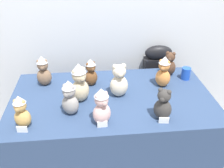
# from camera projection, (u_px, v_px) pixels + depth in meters

# --- Properties ---
(wall_back) EXTENTS (7.00, 0.08, 2.60)m
(wall_back) POSITION_uv_depth(u_px,v_px,m) (105.00, 10.00, 2.36)
(wall_back) COLOR silver
(wall_back) RESTS_ON ground_plane
(display_table) EXTENTS (1.64, 0.91, 0.78)m
(display_table) POSITION_uv_depth(u_px,v_px,m) (112.00, 133.00, 2.22)
(display_table) COLOR navy
(display_table) RESTS_ON ground_plane
(instrument_case) EXTENTS (0.28, 0.13, 0.97)m
(instrument_case) POSITION_uv_depth(u_px,v_px,m) (155.00, 87.00, 2.72)
(instrument_case) COLOR black
(instrument_case) RESTS_ON ground_plane
(teddy_bear_charcoal) EXTENTS (0.16, 0.16, 0.25)m
(teddy_bear_charcoal) POSITION_uv_depth(u_px,v_px,m) (163.00, 105.00, 1.72)
(teddy_bear_charcoal) COLOR #383533
(teddy_bear_charcoal) RESTS_ON display_table
(teddy_bear_cream) EXTENTS (0.16, 0.14, 0.29)m
(teddy_bear_cream) POSITION_uv_depth(u_px,v_px,m) (119.00, 81.00, 1.97)
(teddy_bear_cream) COLOR beige
(teddy_bear_cream) RESTS_ON display_table
(teddy_bear_chestnut) EXTENTS (0.14, 0.14, 0.25)m
(teddy_bear_chestnut) POSITION_uv_depth(u_px,v_px,m) (91.00, 72.00, 2.12)
(teddy_bear_chestnut) COLOR brown
(teddy_bear_chestnut) RESTS_ON display_table
(teddy_bear_mocha) EXTENTS (0.13, 0.11, 0.27)m
(teddy_bear_mocha) POSITION_uv_depth(u_px,v_px,m) (43.00, 71.00, 2.12)
(teddy_bear_mocha) COLOR #7F6047
(teddy_bear_mocha) RESTS_ON display_table
(teddy_bear_ash) EXTENTS (0.16, 0.15, 0.28)m
(teddy_bear_ash) POSITION_uv_depth(u_px,v_px,m) (70.00, 98.00, 1.76)
(teddy_bear_ash) COLOR gray
(teddy_bear_ash) RESTS_ON display_table
(teddy_bear_cocoa) EXTENTS (0.15, 0.14, 0.23)m
(teddy_bear_cocoa) POSITION_uv_depth(u_px,v_px,m) (169.00, 64.00, 2.28)
(teddy_bear_cocoa) COLOR #4C3323
(teddy_bear_cocoa) RESTS_ON display_table
(teddy_bear_blush) EXTENTS (0.16, 0.16, 0.28)m
(teddy_bear_blush) POSITION_uv_depth(u_px,v_px,m) (102.00, 107.00, 1.67)
(teddy_bear_blush) COLOR beige
(teddy_bear_blush) RESTS_ON display_table
(teddy_bear_sand) EXTENTS (0.19, 0.18, 0.32)m
(teddy_bear_sand) POSITION_uv_depth(u_px,v_px,m) (80.00, 83.00, 1.89)
(teddy_bear_sand) COLOR #CCB78E
(teddy_bear_sand) RESTS_ON display_table
(teddy_bear_ginger) EXTENTS (0.16, 0.16, 0.28)m
(teddy_bear_ginger) POSITION_uv_depth(u_px,v_px,m) (163.00, 72.00, 2.10)
(teddy_bear_ginger) COLOR #D17F3D
(teddy_bear_ginger) RESTS_ON display_table
(teddy_bear_honey) EXTENTS (0.14, 0.12, 0.25)m
(teddy_bear_honey) POSITION_uv_depth(u_px,v_px,m) (21.00, 112.00, 1.65)
(teddy_bear_honey) COLOR tan
(teddy_bear_honey) RESTS_ON display_table
(party_cup_blue) EXTENTS (0.08, 0.08, 0.11)m
(party_cup_blue) POSITION_uv_depth(u_px,v_px,m) (186.00, 73.00, 2.24)
(party_cup_blue) COLOR blue
(party_cup_blue) RESTS_ON display_table
(name_card_front_left) EXTENTS (0.07, 0.02, 0.05)m
(name_card_front_left) POSITION_uv_depth(u_px,v_px,m) (164.00, 120.00, 1.72)
(name_card_front_left) COLOR white
(name_card_front_left) RESTS_ON display_table
(name_card_front_middle) EXTENTS (0.07, 0.01, 0.05)m
(name_card_front_middle) POSITION_uv_depth(u_px,v_px,m) (102.00, 124.00, 1.69)
(name_card_front_middle) COLOR white
(name_card_front_middle) RESTS_ON display_table
(name_card_front_right) EXTENTS (0.07, 0.02, 0.05)m
(name_card_front_right) POSITION_uv_depth(u_px,v_px,m) (22.00, 129.00, 1.64)
(name_card_front_right) COLOR white
(name_card_front_right) RESTS_ON display_table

